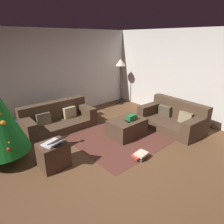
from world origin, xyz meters
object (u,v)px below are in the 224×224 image
couch_left (58,119)px  couch_right (173,118)px  gift_box (131,118)px  laptop (54,142)px  side_table (54,155)px  corner_lamp (121,66)px  tv_remote (127,121)px  book_stack (140,156)px  ottoman (127,128)px

couch_left → couch_right: couch_right is taller
gift_box → laptop: (-2.01, 0.03, 0.06)m
couch_right → gift_box: couch_right is taller
gift_box → side_table: size_ratio=0.50×
couch_right → laptop: size_ratio=3.45×
side_table → corner_lamp: 4.28m
laptop → corner_lamp: 4.23m
couch_left → couch_right: 3.18m
side_table → corner_lamp: (3.62, 1.97, 1.16)m
side_table → laptop: bearing=-73.6°
tv_remote → book_stack: 1.01m
ottoman → side_table: size_ratio=1.72×
couch_left → corner_lamp: corner_lamp is taller
tv_remote → side_table: 1.90m
ottoman → corner_lamp: bearing=50.4°
couch_right → laptop: couch_right is taller
couch_right → side_table: bearing=84.6°
ottoman → gift_box: (0.06, -0.08, 0.28)m
couch_right → side_table: couch_right is taller
corner_lamp → laptop: bearing=-150.5°
couch_right → ottoman: 1.39m
tv_remote → side_table: size_ratio=0.31×
ottoman → book_stack: size_ratio=2.71×
laptop → corner_lamp: (3.60, 2.04, 0.85)m
laptop → book_stack: 1.73m
side_table → laptop: 0.31m
ottoman → laptop: laptop is taller
couch_left → laptop: size_ratio=3.81×
couch_left → book_stack: couch_left is taller
laptop → book_stack: laptop is taller
couch_right → corner_lamp: 2.76m
couch_right → couch_left: bearing=52.7°
couch_left → book_stack: size_ratio=5.80×
couch_left → side_table: size_ratio=3.68×
tv_remote → couch_right: bearing=-5.5°
book_stack → ottoman: bearing=59.3°
laptop → corner_lamp: bearing=29.5°
couch_right → laptop: (-3.25, 0.46, 0.28)m
book_stack → couch_left: bearing=102.8°
couch_right → book_stack: size_ratio=5.25×
couch_right → tv_remote: size_ratio=10.83×
side_table → couch_right: bearing=-9.1°
book_stack → side_table: bearing=147.1°
ottoman → couch_left: bearing=125.1°
ottoman → corner_lamp: 2.84m
gift_box → tv_remote: bearing=-177.1°
couch_right → side_table: (-3.27, 0.52, -0.03)m
ottoman → corner_lamp: corner_lamp is taller
couch_left → tv_remote: size_ratio=11.97×
couch_right → corner_lamp: size_ratio=1.05×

